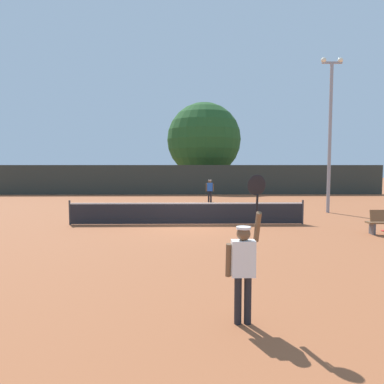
% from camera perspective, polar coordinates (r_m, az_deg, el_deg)
% --- Properties ---
extents(ground_plane, '(120.00, 120.00, 0.00)m').
position_cam_1_polar(ground_plane, '(15.81, -0.83, -5.18)').
color(ground_plane, '#9E5633').
extents(tennis_net, '(10.34, 0.08, 1.07)m').
position_cam_1_polar(tennis_net, '(15.73, -0.83, -3.34)').
color(tennis_net, '#232328').
rests_on(tennis_net, ground).
extents(perimeter_fence, '(35.38, 0.12, 2.64)m').
position_cam_1_polar(perimeter_fence, '(31.99, -0.87, 1.96)').
color(perimeter_fence, '#2D332D').
rests_on(perimeter_fence, ground).
extents(player_serving, '(0.67, 0.39, 2.44)m').
position_cam_1_polar(player_serving, '(5.95, 8.27, -10.65)').
color(player_serving, white).
rests_on(player_serving, ground).
extents(player_receiving, '(0.57, 0.23, 1.58)m').
position_cam_1_polar(player_receiving, '(25.30, 2.86, 0.55)').
color(player_receiving, blue).
rests_on(player_receiving, ground).
extents(tennis_ball, '(0.07, 0.07, 0.07)m').
position_cam_1_polar(tennis_ball, '(16.55, 0.47, -4.63)').
color(tennis_ball, '#CCE033').
rests_on(tennis_ball, ground).
extents(light_pole, '(1.18, 0.28, 8.36)m').
position_cam_1_polar(light_pole, '(21.08, 21.18, 9.84)').
color(light_pole, gray).
rests_on(light_pole, ground).
extents(large_tree, '(7.70, 7.70, 9.15)m').
position_cam_1_polar(large_tree, '(37.81, 1.92, 8.33)').
color(large_tree, brown).
rests_on(large_tree, ground).
extents(parked_car_near, '(2.29, 4.36, 1.69)m').
position_cam_1_polar(parked_car_near, '(40.67, 8.65, 1.64)').
color(parked_car_near, white).
rests_on(parked_car_near, ground).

